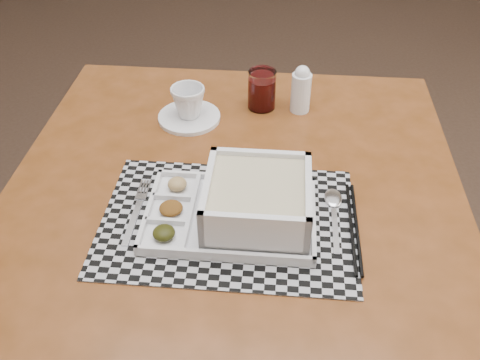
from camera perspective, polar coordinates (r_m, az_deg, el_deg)
name	(u,v)px	position (r m, az deg, el deg)	size (l,w,h in m)	color
floor	(250,225)	(2.02, 1.10, -4.84)	(5.00, 5.00, 0.00)	#312118
dining_table	(235,205)	(1.16, -0.51, -2.68)	(0.96, 0.96, 0.70)	#522A0F
placemat	(228,221)	(1.02, -1.27, -4.37)	(0.48, 0.34, 0.00)	#9F9FA6
serving_tray	(250,205)	(0.99, 1.03, -2.71)	(0.33, 0.23, 0.10)	silver
fork	(137,209)	(1.06, -10.96, -3.10)	(0.02, 0.19, 0.00)	silver
spoon	(333,203)	(1.07, 9.94, -2.38)	(0.04, 0.18, 0.01)	silver
chopsticks	(354,227)	(1.02, 12.06, -4.93)	(0.02, 0.24, 0.01)	black
saucer	(189,117)	(1.30, -5.43, 6.69)	(0.15, 0.15, 0.01)	silver
cup	(188,102)	(1.28, -5.55, 8.29)	(0.08, 0.08, 0.08)	silver
juice_glass	(262,91)	(1.32, 2.34, 9.47)	(0.07, 0.07, 0.10)	white
creamer_bottle	(301,89)	(1.31, 6.53, 9.57)	(0.05, 0.05, 0.12)	silver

